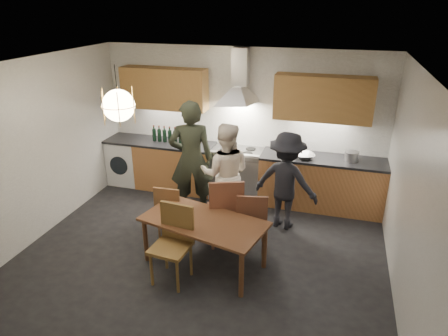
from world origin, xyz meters
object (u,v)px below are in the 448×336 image
(person_mid, at_px, (225,174))
(mixing_bowl, at_px, (305,156))
(chair_front, at_px, (174,238))
(stock_pot, at_px, (351,157))
(dining_table, at_px, (204,225))
(person_right, at_px, (286,181))
(wine_bottles, at_px, (167,134))
(chair_back_left, at_px, (170,208))
(person_left, at_px, (191,159))

(person_mid, height_order, mixing_bowl, person_mid)
(chair_front, xyz_separation_m, mixing_bowl, (1.35, 2.36, 0.37))
(mixing_bowl, bearing_deg, stock_pot, 6.36)
(dining_table, distance_m, person_mid, 1.23)
(chair_front, relative_size, stock_pot, 4.63)
(person_right, relative_size, wine_bottles, 2.62)
(chair_back_left, height_order, person_left, person_left)
(person_left, bearing_deg, chair_back_left, 66.39)
(chair_back_left, height_order, mixing_bowl, mixing_bowl)
(person_mid, distance_m, person_right, 0.94)
(chair_front, bearing_deg, person_mid, 87.46)
(dining_table, relative_size, person_right, 1.13)
(mixing_bowl, xyz_separation_m, stock_pot, (0.74, 0.08, 0.04))
(chair_back_left, xyz_separation_m, person_right, (1.57, 0.81, 0.28))
(person_right, bearing_deg, wine_bottles, -6.67)
(dining_table, height_order, chair_front, chair_front)
(chair_front, height_order, mixing_bowl, chair_front)
(chair_back_left, height_order, stock_pot, stock_pot)
(person_left, relative_size, person_right, 1.25)
(chair_front, bearing_deg, person_left, 108.39)
(person_right, xyz_separation_m, stock_pot, (0.93, 0.79, 0.20))
(person_mid, height_order, stock_pot, person_mid)
(person_mid, bearing_deg, person_right, 174.61)
(mixing_bowl, bearing_deg, chair_back_left, -139.22)
(stock_pot, bearing_deg, chair_back_left, -147.32)
(chair_back_left, height_order, wine_bottles, wine_bottles)
(person_mid, distance_m, mixing_bowl, 1.39)
(person_left, height_order, person_mid, person_left)
(dining_table, xyz_separation_m, chair_front, (-0.28, -0.35, -0.03))
(dining_table, distance_m, stock_pot, 2.79)
(person_left, height_order, wine_bottles, person_left)
(dining_table, relative_size, person_left, 0.91)
(person_right, xyz_separation_m, mixing_bowl, (0.19, 0.71, 0.17))
(chair_back_left, distance_m, person_left, 0.93)
(person_left, distance_m, mixing_bowl, 1.86)
(person_mid, height_order, person_right, person_mid)
(chair_back_left, distance_m, stock_pot, 3.01)
(dining_table, height_order, chair_back_left, chair_back_left)
(person_mid, xyz_separation_m, stock_pot, (1.86, 0.89, 0.16))
(person_left, relative_size, stock_pot, 8.94)
(dining_table, relative_size, wine_bottles, 2.96)
(chair_front, bearing_deg, stock_pot, 55.15)
(mixing_bowl, bearing_deg, dining_table, -117.98)
(chair_back_left, relative_size, wine_bottles, 1.45)
(chair_back_left, bearing_deg, stock_pot, -149.69)
(stock_pot, bearing_deg, wine_bottles, 179.58)
(chair_front, xyz_separation_m, person_left, (-0.37, 1.63, 0.39))
(person_left, height_order, stock_pot, person_left)
(chair_front, height_order, person_mid, person_mid)
(chair_front, bearing_deg, dining_table, 56.78)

